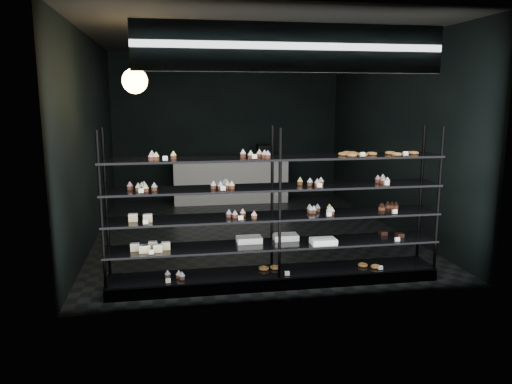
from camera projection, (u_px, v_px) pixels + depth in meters
room at (249, 137)px, 8.19m from camera, size 5.01×6.01×3.20m
display_shelf at (273, 234)px, 5.98m from camera, size 4.00×0.50×1.91m
signage at (293, 47)px, 5.14m from camera, size 3.30×0.05×0.50m
pendant_lamp at (135, 81)px, 6.32m from camera, size 0.32×0.32×0.89m
service_counter at (231, 179)px, 10.81m from camera, size 2.53×0.65×1.23m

